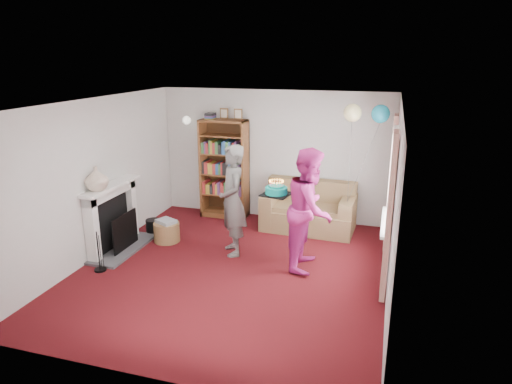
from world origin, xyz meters
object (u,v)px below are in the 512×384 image
(person_magenta, at_px, (310,209))
(sofa, at_px, (309,211))
(bookcase, at_px, (225,170))
(birthday_cake, at_px, (276,191))
(person_striped, at_px, (233,201))

(person_magenta, bearing_deg, sofa, 10.77)
(bookcase, xyz_separation_m, birthday_cake, (1.50, -1.81, 0.21))
(person_magenta, height_order, birthday_cake, person_magenta)
(bookcase, relative_size, person_magenta, 1.16)
(sofa, xyz_separation_m, birthday_cake, (-0.25, -1.57, 0.83))
(sofa, height_order, birthday_cake, birthday_cake)
(bookcase, height_order, person_striped, bookcase)
(bookcase, bearing_deg, birthday_cake, -50.32)
(sofa, relative_size, person_striped, 0.93)
(bookcase, bearing_deg, sofa, -7.62)
(person_magenta, relative_size, birthday_cake, 4.62)
(bookcase, height_order, birthday_cake, bookcase)
(bookcase, xyz_separation_m, sofa, (1.74, -0.23, -0.62))
(person_striped, height_order, birthday_cake, person_striped)
(bookcase, xyz_separation_m, person_magenta, (2.02, -1.82, -0.03))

